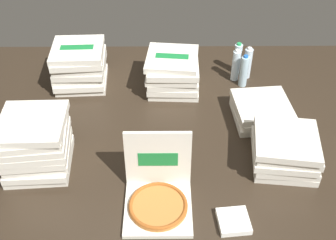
% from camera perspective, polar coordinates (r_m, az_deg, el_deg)
% --- Properties ---
extents(ground_plane, '(3.20, 2.40, 0.02)m').
position_cam_1_polar(ground_plane, '(2.52, 0.55, -4.08)').
color(ground_plane, '#2D2319').
extents(open_pizza_box, '(0.35, 0.38, 0.37)m').
position_cam_1_polar(open_pizza_box, '(2.18, -1.37, -10.06)').
color(open_pizza_box, silver).
rests_on(open_pizza_box, ground_plane).
extents(pizza_stack_right_far, '(0.39, 0.39, 0.13)m').
position_cam_1_polar(pizza_stack_right_far, '(2.74, 12.76, 1.22)').
color(pizza_stack_right_far, silver).
rests_on(pizza_stack_right_far, ground_plane).
extents(pizza_stack_right_mid, '(0.39, 0.39, 0.26)m').
position_cam_1_polar(pizza_stack_right_mid, '(2.91, 0.64, 6.50)').
color(pizza_stack_right_mid, silver).
rests_on(pizza_stack_right_mid, ground_plane).
extents(pizza_stack_left_far, '(0.40, 0.39, 0.34)m').
position_cam_1_polar(pizza_stack_left_far, '(2.40, -17.63, -3.18)').
color(pizza_stack_left_far, silver).
rests_on(pizza_stack_left_far, ground_plane).
extents(pizza_stack_center_far, '(0.40, 0.40, 0.21)m').
position_cam_1_polar(pizza_stack_center_far, '(2.44, 15.74, -3.99)').
color(pizza_stack_center_far, silver).
rests_on(pizza_stack_center_far, ground_plane).
extents(pizza_stack_center_near, '(0.38, 0.38, 0.30)m').
position_cam_1_polar(pizza_stack_center_near, '(3.02, -12.00, 7.31)').
color(pizza_stack_center_near, silver).
rests_on(pizza_stack_center_near, ground_plane).
extents(water_bottle_0, '(0.06, 0.06, 0.25)m').
position_cam_1_polar(water_bottle_0, '(3.09, 10.85, 7.66)').
color(water_bottle_0, silver).
rests_on(water_bottle_0, ground_plane).
extents(water_bottle_1, '(0.06, 0.06, 0.25)m').
position_cam_1_polar(water_bottle_1, '(3.05, 9.27, 7.39)').
color(water_bottle_1, silver).
rests_on(water_bottle_1, ground_plane).
extents(water_bottle_2, '(0.06, 0.06, 0.25)m').
position_cam_1_polar(water_bottle_2, '(2.99, 10.37, 6.59)').
color(water_bottle_2, silver).
rests_on(water_bottle_2, ground_plane).
extents(water_bottle_3, '(0.06, 0.06, 0.25)m').
position_cam_1_polar(water_bottle_3, '(3.13, 9.49, 8.31)').
color(water_bottle_3, silver).
rests_on(water_bottle_3, ground_plane).
extents(napkin_pile, '(0.17, 0.17, 0.03)m').
position_cam_1_polar(napkin_pile, '(2.17, 8.97, -13.53)').
color(napkin_pile, white).
rests_on(napkin_pile, ground_plane).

